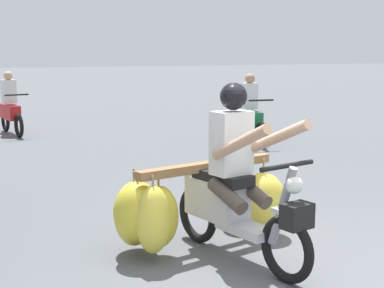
{
  "coord_description": "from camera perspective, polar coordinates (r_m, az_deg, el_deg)",
  "views": [
    {
      "loc": [
        -2.59,
        -3.25,
        1.85
      ],
      "look_at": [
        -0.29,
        1.93,
        0.9
      ],
      "focal_mm": 52.21,
      "sensor_mm": 36.0,
      "label": 1
    }
  ],
  "objects": [
    {
      "name": "motorbike_distant_ahead_right",
      "position": [
        11.24,
        5.93,
        2.93
      ],
      "size": [
        0.52,
        1.61,
        1.4
      ],
      "color": "black",
      "rests_on": "ground"
    },
    {
      "name": "motorbike_distant_ahead_left",
      "position": [
        13.06,
        -18.07,
        3.43
      ],
      "size": [
        0.53,
        1.61,
        1.4
      ],
      "color": "black",
      "rests_on": "ground"
    },
    {
      "name": "motorbike_main_loaded",
      "position": [
        5.2,
        1.25,
        -5.83
      ],
      "size": [
        1.83,
        1.9,
        1.58
      ],
      "color": "black",
      "rests_on": "ground"
    }
  ]
}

